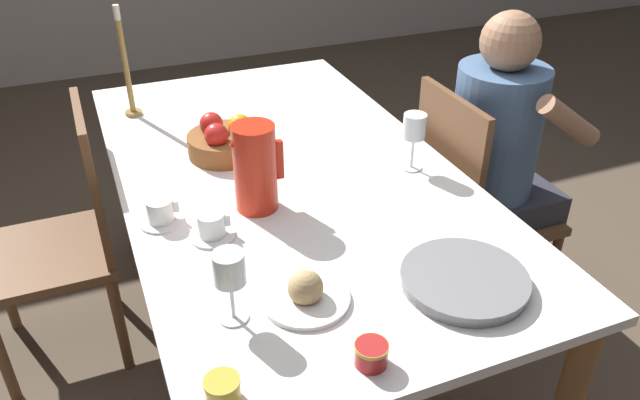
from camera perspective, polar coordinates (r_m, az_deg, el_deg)
The scene contains 16 objects.
ground_plane at distance 2.37m, azimuth -2.56°, elevation -13.10°, with size 20.00×20.00×0.00m, color brown.
dining_table at distance 1.96m, azimuth -3.00°, elevation 0.39°, with size 0.99×1.81×0.74m.
chair_person_side at distance 2.30m, azimuth 13.65°, elevation -0.43°, with size 0.42×0.42×0.91m.
chair_opposite at distance 2.24m, azimuth -22.24°, elevation -2.99°, with size 0.42×0.42×0.91m.
person_seated at distance 2.25m, azimuth 16.23°, elevation 4.47°, with size 0.39×0.41×1.16m.
red_pitcher at distance 1.68m, azimuth -5.95°, elevation 2.99°, with size 0.14×0.12×0.25m.
wine_glass_water at distance 1.89m, azimuth 8.62°, elevation 6.43°, with size 0.07×0.07×0.18m.
wine_glass_juice at distance 1.31m, azimuth -8.27°, elevation -6.57°, with size 0.07×0.07×0.17m.
teacup_near_person at distance 1.63m, azimuth -9.86°, elevation -2.46°, with size 0.12×0.12×0.07m.
teacup_across at distance 1.71m, azimuth -14.36°, elevation -1.16°, with size 0.12×0.12×0.07m.
serving_tray at distance 1.49m, azimuth 13.05°, elevation -7.13°, with size 0.30×0.30×0.03m.
bread_plate at distance 1.41m, azimuth -1.34°, elevation -8.49°, with size 0.20×0.20×0.08m.
jam_jar_amber at distance 1.27m, azimuth 4.71°, elevation -13.78°, with size 0.07×0.07×0.05m.
jam_jar_red at distance 1.22m, azimuth -8.91°, elevation -16.68°, with size 0.07×0.07×0.05m.
fruit_bowl at distance 2.02m, azimuth -8.75°, elevation 5.42°, with size 0.24×0.24×0.13m.
candlestick_tall at distance 2.34m, azimuth -17.25°, elevation 11.06°, with size 0.06×0.06×0.40m.
Camera 1 is at (-0.54, -1.59, 1.67)m, focal length 35.00 mm.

